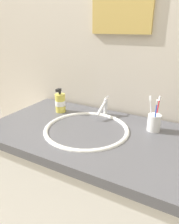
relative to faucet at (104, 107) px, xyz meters
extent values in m
cube|color=beige|center=(0.04, 0.14, 0.28)|extent=(2.34, 0.04, 2.40)
cube|color=silver|center=(0.04, -0.22, -0.51)|extent=(1.09, 0.60, 0.82)
cube|color=#4C4C51|center=(0.04, -0.22, -0.08)|extent=(1.14, 0.64, 0.04)
ellipsoid|color=white|center=(0.00, -0.21, -0.12)|extent=(0.40, 0.40, 0.12)
torus|color=white|center=(0.00, -0.21, -0.06)|extent=(0.46, 0.46, 0.02)
cylinder|color=#595B60|center=(0.00, -0.21, -0.17)|extent=(0.03, 0.03, 0.01)
cylinder|color=silver|center=(0.00, 0.02, -0.01)|extent=(0.02, 0.02, 0.10)
cylinder|color=silver|center=(0.00, -0.03, 0.00)|extent=(0.02, 0.12, 0.07)
cylinder|color=silver|center=(0.00, 0.04, 0.05)|extent=(0.01, 0.05, 0.01)
cylinder|color=white|center=(0.32, -0.06, -0.01)|extent=(0.07, 0.07, 0.09)
cylinder|color=red|center=(0.32, -0.02, 0.03)|extent=(0.01, 0.03, 0.16)
cube|color=white|center=(0.32, -0.01, 0.11)|extent=(0.01, 0.02, 0.03)
cylinder|color=white|center=(0.30, -0.05, 0.03)|extent=(0.03, 0.01, 0.17)
cube|color=white|center=(0.28, -0.05, 0.12)|extent=(0.02, 0.01, 0.03)
cylinder|color=blue|center=(0.32, -0.08, 0.03)|extent=(0.01, 0.02, 0.17)
cube|color=white|center=(0.33, -0.09, 0.11)|extent=(0.01, 0.02, 0.02)
cylinder|color=#DBCC4C|center=(-0.28, -0.07, 0.00)|extent=(0.06, 0.06, 0.12)
cylinder|color=black|center=(-0.28, -0.07, 0.07)|extent=(0.02, 0.02, 0.02)
cube|color=black|center=(-0.28, -0.08, 0.09)|extent=(0.02, 0.04, 0.02)
cylinder|color=white|center=(-0.28, -0.07, 0.00)|extent=(0.07, 0.07, 0.03)
camera|label=1|loc=(0.50, -1.10, 0.46)|focal=33.83mm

